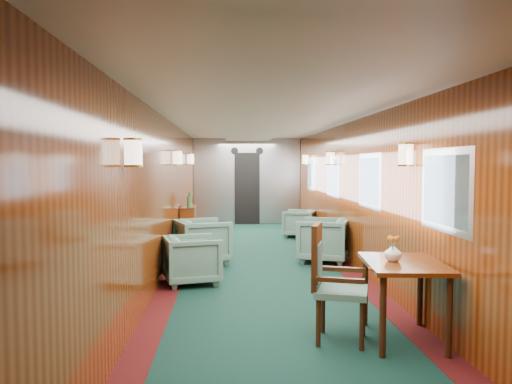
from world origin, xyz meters
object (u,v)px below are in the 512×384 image
side_chair (330,278)px  dining_table (404,274)px  armchair_right_far (299,223)px  credenza (189,226)px  armchair_right_near (323,240)px  armchair_left_near (192,260)px  armchair_left_far (203,241)px

side_chair → dining_table: bearing=13.9°
side_chair → armchair_right_far: size_ratio=1.63×
credenza → armchair_right_far: 2.73m
credenza → armchair_right_near: credenza is taller
armchair_left_near → side_chair: bearing=-162.1°
dining_table → armchair_right_far: 6.78m
armchair_right_near → armchair_right_far: 2.93m
side_chair → armchair_right_near: bearing=97.2°
armchair_left_near → armchair_right_far: bearing=-40.5°
credenza → armchair_left_near: 3.17m
dining_table → side_chair: bearing=-177.6°
dining_table → armchair_left_far: 4.36m
armchair_right_near → armchair_right_far: armchair_right_near is taller
credenza → armchair_right_near: 2.98m
side_chair → armchair_right_near: 3.86m
armchair_left_near → dining_table: bearing=-152.0°
dining_table → armchair_left_far: bearing=124.5°
dining_table → armchair_right_near: dining_table is taller
dining_table → credenza: size_ratio=0.98×
armchair_left_near → armchair_right_far: armchair_left_near is taller
side_chair → armchair_left_far: bearing=127.6°
armchair_left_far → armchair_right_far: (2.07, 2.96, -0.07)m
dining_table → armchair_left_near: 3.25m
credenza → armchair_left_far: 1.77m
credenza → armchair_left_far: (0.37, -1.73, -0.05)m
dining_table → credenza: bearing=119.7°
dining_table → side_chair: size_ratio=0.96×
dining_table → armchair_right_far: dining_table is taller
side_chair → armchair_left_far: 4.03m
side_chair → armchair_left_near: bearing=139.4°
side_chair → armchair_left_far: size_ratio=1.34×
dining_table → armchair_left_far: dining_table is taller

